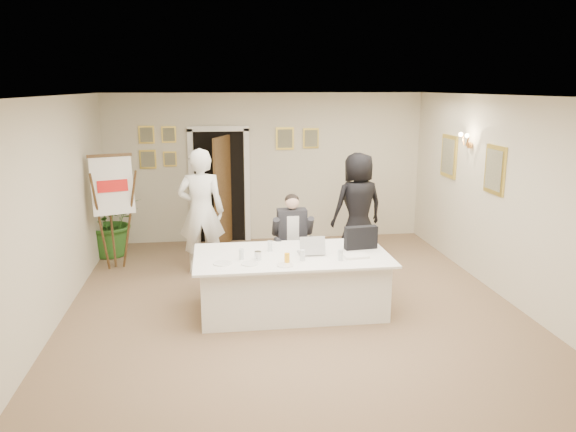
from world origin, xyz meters
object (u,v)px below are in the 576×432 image
(steel_jug, at_px, (258,256))
(seated_man, at_px, (292,239))
(flip_chart, at_px, (113,218))
(conference_table, at_px, (292,282))
(standing_woman, at_px, (358,206))
(laptop_bag, at_px, (361,238))
(laptop, at_px, (311,243))
(paper_stack, at_px, (355,256))
(standing_man, at_px, (201,212))
(oj_glass, at_px, (287,258))
(potted_palm, at_px, (111,220))

(steel_jug, bearing_deg, seated_man, 63.48)
(flip_chart, bearing_deg, conference_table, -38.72)
(standing_woman, distance_m, laptop_bag, 2.06)
(standing_woman, xyz_separation_m, steel_jug, (-1.90, -2.31, -0.09))
(laptop, relative_size, laptop_bag, 0.81)
(laptop_bag, bearing_deg, paper_stack, -121.14)
(seated_man, relative_size, steel_jug, 12.56)
(standing_man, height_order, laptop_bag, standing_man)
(seated_man, distance_m, paper_stack, 1.44)
(standing_man, height_order, standing_woman, standing_man)
(seated_man, relative_size, standing_man, 0.69)
(standing_woman, distance_m, oj_glass, 2.95)
(potted_palm, bearing_deg, laptop_bag, -36.43)
(standing_man, relative_size, potted_palm, 1.55)
(paper_stack, relative_size, steel_jug, 2.77)
(seated_man, bearing_deg, conference_table, -92.48)
(seated_man, xyz_separation_m, potted_palm, (-2.93, 1.83, -0.05))
(standing_woman, height_order, laptop, standing_woman)
(paper_stack, height_order, oj_glass, oj_glass)
(standing_man, xyz_separation_m, steel_jug, (0.73, -1.91, -0.17))
(standing_man, bearing_deg, oj_glass, 120.01)
(standing_woman, distance_m, steel_jug, 2.99)
(conference_table, bearing_deg, oj_glass, -106.67)
(laptop, distance_m, paper_stack, 0.60)
(steel_jug, bearing_deg, paper_stack, -2.31)
(laptop_bag, relative_size, oj_glass, 3.39)
(seated_man, relative_size, paper_stack, 4.54)
(seated_man, height_order, oj_glass, seated_man)
(conference_table, bearing_deg, standing_woman, 56.00)
(standing_man, bearing_deg, conference_table, 127.32)
(flip_chart, bearing_deg, potted_palm, 102.59)
(standing_man, xyz_separation_m, standing_woman, (2.63, 0.40, -0.08))
(conference_table, distance_m, seated_man, 1.11)
(potted_palm, bearing_deg, oj_glass, -50.79)
(steel_jug, bearing_deg, laptop_bag, 12.46)
(standing_man, bearing_deg, potted_palm, -33.24)
(laptop, bearing_deg, conference_table, -177.76)
(flip_chart, xyz_separation_m, potted_palm, (-0.18, 0.81, -0.21))
(flip_chart, height_order, standing_woman, flip_chart)
(paper_stack, bearing_deg, flip_chart, 145.78)
(oj_glass, height_order, steel_jug, oj_glass)
(conference_table, xyz_separation_m, seated_man, (0.16, 1.06, 0.30))
(standing_woman, bearing_deg, paper_stack, 61.51)
(conference_table, relative_size, potted_palm, 1.98)
(flip_chart, bearing_deg, laptop_bag, -28.66)
(standing_man, bearing_deg, standing_woman, -168.47)
(conference_table, relative_size, seated_man, 1.83)
(conference_table, distance_m, paper_stack, 0.92)
(conference_table, distance_m, laptop, 0.58)
(standing_woman, bearing_deg, laptop_bag, 63.22)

